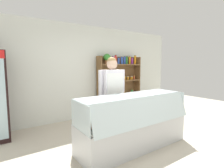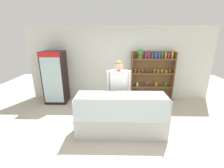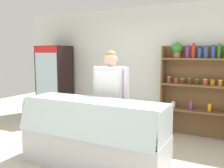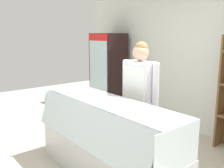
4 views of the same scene
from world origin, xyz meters
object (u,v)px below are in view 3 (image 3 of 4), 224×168
at_px(shelving_unit, 200,84).
at_px(shop_clerk, 110,92).
at_px(deli_display_case, 93,146).
at_px(drinks_fridge, 55,83).

height_order(shelving_unit, shop_clerk, shelving_unit).
bearing_deg(deli_display_case, drinks_fridge, 141.19).
bearing_deg(deli_display_case, shop_clerk, 94.04).
relative_size(deli_display_case, shop_clerk, 1.26).
distance_m(drinks_fridge, shop_clerk, 2.54).
bearing_deg(shelving_unit, shop_clerk, -130.62).
height_order(drinks_fridge, shelving_unit, shelving_unit).
xyz_separation_m(drinks_fridge, deli_display_case, (2.29, -1.84, -0.62)).
bearing_deg(shelving_unit, drinks_fridge, -176.10).
bearing_deg(drinks_fridge, shop_clerk, -28.18).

